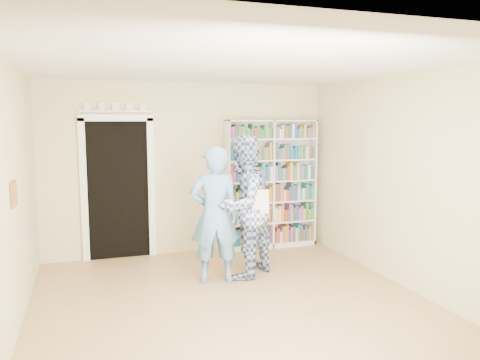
% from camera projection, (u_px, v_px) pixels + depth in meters
% --- Properties ---
extents(floor, '(5.00, 5.00, 0.00)m').
position_uv_depth(floor, '(237.00, 310.00, 5.26)').
color(floor, '#A27C4E').
rests_on(floor, ground).
extents(ceiling, '(5.00, 5.00, 0.00)m').
position_uv_depth(ceiling, '(236.00, 64.00, 4.91)').
color(ceiling, white).
rests_on(ceiling, wall_back).
extents(wall_back, '(4.50, 0.00, 4.50)m').
position_uv_depth(wall_back, '(189.00, 169.00, 7.44)').
color(wall_back, beige).
rests_on(wall_back, floor).
extents(wall_left, '(0.00, 5.00, 5.00)m').
position_uv_depth(wall_left, '(9.00, 202.00, 4.39)').
color(wall_left, beige).
rests_on(wall_left, floor).
extents(wall_right, '(0.00, 5.00, 5.00)m').
position_uv_depth(wall_right, '(410.00, 182.00, 5.78)').
color(wall_right, beige).
rests_on(wall_right, floor).
extents(bookshelf, '(1.54, 0.29, 2.12)m').
position_uv_depth(bookshelf, '(271.00, 184.00, 7.75)').
color(bookshelf, white).
rests_on(bookshelf, floor).
extents(doorway, '(1.10, 0.08, 2.43)m').
position_uv_depth(doorway, '(118.00, 182.00, 7.10)').
color(doorway, black).
rests_on(doorway, floor).
extents(wall_art, '(0.03, 0.25, 0.25)m').
position_uv_depth(wall_art, '(14.00, 194.00, 4.58)').
color(wall_art, brown).
rests_on(wall_art, wall_left).
extents(man_blue, '(0.71, 0.53, 1.79)m').
position_uv_depth(man_blue, '(215.00, 215.00, 6.06)').
color(man_blue, '#5793C2').
rests_on(man_blue, floor).
extents(man_plaid, '(1.19, 1.15, 1.93)m').
position_uv_depth(man_plaid, '(243.00, 206.00, 6.28)').
color(man_plaid, navy).
rests_on(man_plaid, floor).
extents(paper_sheet, '(0.22, 0.04, 0.32)m').
position_uv_depth(paper_sheet, '(260.00, 202.00, 6.06)').
color(paper_sheet, white).
rests_on(paper_sheet, man_plaid).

